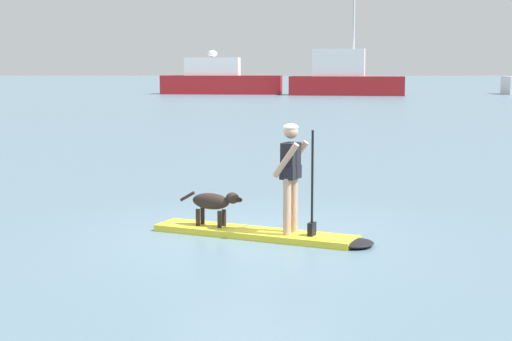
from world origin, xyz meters
TOP-DOWN VIEW (x-y plane):
  - ground_plane at (0.00, 0.00)m, footprint 400.00×400.00m
  - paddleboard at (0.21, -0.09)m, footprint 3.49×1.98m
  - person_paddler at (0.57, -0.25)m, footprint 0.68×0.60m
  - dog at (-0.65, 0.28)m, footprint 1.05×0.51m
  - moored_boat_outer at (-5.12, 62.02)m, footprint 11.33×3.50m
  - moored_boat_center at (6.27, 59.30)m, footprint 10.47×4.34m

SIDE VIEW (x-z plane):
  - ground_plane at x=0.00m, z-range 0.00..0.00m
  - paddleboard at x=0.21m, z-range 0.00..0.10m
  - dog at x=-0.65m, z-range 0.20..0.77m
  - person_paddler at x=0.57m, z-range 0.24..1.91m
  - moored_boat_outer at x=-5.12m, z-range -0.72..3.31m
  - moored_boat_center at x=6.27m, z-range -3.99..7.07m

